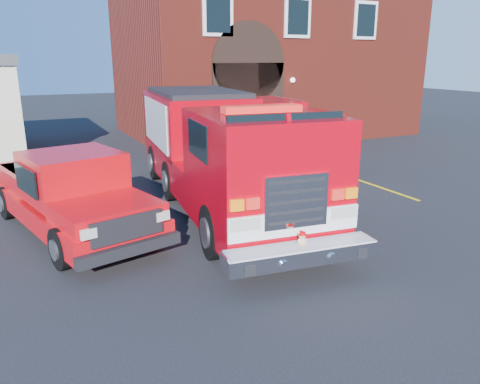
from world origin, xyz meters
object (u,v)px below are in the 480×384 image
fire_station (263,57)px  pickup_truck (70,194)px  fire_engine (219,150)px  secondary_truck (272,128)px

fire_station → pickup_truck: (-12.34, -12.45, -3.27)m
fire_engine → pickup_truck: size_ratio=1.62×
fire_engine → secondary_truck: 6.65m
fire_station → secondary_truck: 8.70m
fire_station → pickup_truck: bearing=-134.7°
pickup_truck → secondary_truck: size_ratio=0.84×
fire_station → fire_engine: fire_station is taller
fire_station → fire_engine: size_ratio=1.41×
fire_station → pickup_truck: fire_station is taller
fire_station → pickup_truck: size_ratio=2.28×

